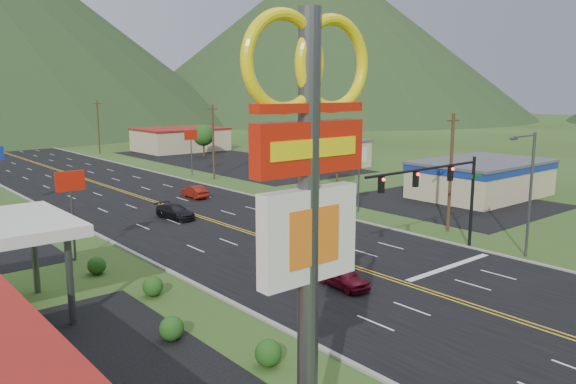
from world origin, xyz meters
TOP-DOWN VIEW (x-y plane):
  - pylon_sign at (-17.00, 2.00)m, footprint 4.32×0.60m
  - traffic_signal at (6.48, 14.00)m, footprint 13.10×0.43m
  - streetlight_east at (11.18, 10.00)m, footprint 3.28×0.25m
  - building_east_near at (30.00, 25.00)m, footprint 15.40×10.40m
  - building_east_mid at (32.00, 55.00)m, footprint 14.40×11.40m
  - building_east_far at (28.00, 90.00)m, footprint 16.40×12.40m
  - pole_sign_west_a at (-14.00, 30.00)m, footprint 2.00×0.18m
  - pole_sign_east_a at (13.00, 28.00)m, footprint 2.00×0.18m
  - pole_sign_east_b at (13.00, 60.00)m, footprint 2.00×0.18m
  - tree_east_a at (22.00, 40.00)m, footprint 3.84×3.84m
  - tree_east_b at (26.00, 78.00)m, footprint 3.84×3.84m
  - utility_pole_a at (13.50, 18.00)m, footprint 1.60×0.28m
  - utility_pole_b at (13.50, 55.00)m, footprint 1.60×0.28m
  - utility_pole_c at (13.50, 95.00)m, footprint 1.60×0.28m
  - utility_pole_d at (13.50, 135.00)m, footprint 1.60×0.28m
  - mountain_ne at (147.84, 176.19)m, footprint 180.00×180.00m
  - car_red_near at (-3.41, 13.96)m, footprint 1.86×4.03m
  - car_dark_mid at (-2.23, 37.01)m, footprint 2.33×4.75m
  - car_red_far at (4.53, 44.93)m, footprint 1.52×4.11m

SIDE VIEW (x-z plane):
  - car_dark_mid at x=-2.23m, z-range 0.00..1.33m
  - car_red_near at x=-3.41m, z-range 0.00..1.34m
  - car_red_far at x=4.53m, z-range 0.00..1.34m
  - building_east_mid at x=32.00m, z-range 0.01..4.31m
  - building_east_far at x=28.00m, z-range 0.01..4.51m
  - building_east_near at x=30.00m, z-range 0.22..4.32m
  - tree_east_a at x=22.00m, z-range 0.98..6.80m
  - tree_east_b at x=26.00m, z-range 0.98..6.80m
  - pole_sign_west_a at x=-14.00m, z-range 1.85..8.25m
  - pole_sign_east_a at x=13.00m, z-range 1.85..8.25m
  - pole_sign_east_b at x=13.00m, z-range 1.85..8.25m
  - utility_pole_a at x=13.50m, z-range 0.13..10.13m
  - utility_pole_b at x=13.50m, z-range 0.13..10.13m
  - utility_pole_c at x=13.50m, z-range 0.13..10.13m
  - utility_pole_d at x=13.50m, z-range 0.13..10.13m
  - streetlight_east at x=11.18m, z-range 0.68..9.68m
  - traffic_signal at x=6.48m, z-range 1.83..8.83m
  - pylon_sign at x=-17.00m, z-range 2.30..16.30m
  - mountain_ne at x=147.84m, z-range 0.00..70.00m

